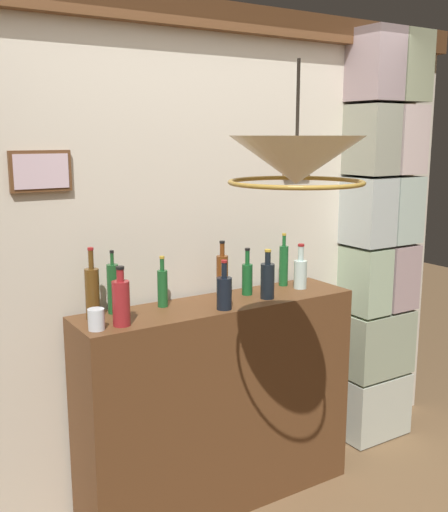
# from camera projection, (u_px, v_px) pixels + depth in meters

# --- Properties ---
(panelled_rear_partition) EXTENTS (3.65, 0.15, 2.61)m
(panelled_rear_partition) POSITION_uv_depth(u_px,v_px,m) (193.00, 242.00, 3.23)
(panelled_rear_partition) COLOR beige
(panelled_rear_partition) RESTS_ON ground
(stone_pillar) EXTENTS (0.46, 0.34, 2.54)m
(stone_pillar) POSITION_uv_depth(u_px,v_px,m) (377.00, 245.00, 3.78)
(stone_pillar) COLOR beige
(stone_pillar) RESTS_ON ground
(bar_shelf_unit) EXTENTS (1.50, 0.37, 1.11)m
(bar_shelf_unit) POSITION_uv_depth(u_px,v_px,m) (219.00, 404.00, 3.18)
(bar_shelf_unit) COLOR brown
(bar_shelf_unit) RESTS_ON ground
(liquor_bottle_brandy) EXTENTS (0.06, 0.06, 0.30)m
(liquor_bottle_brandy) POSITION_uv_depth(u_px,v_px,m) (222.00, 275.00, 3.17)
(liquor_bottle_brandy) COLOR brown
(liquor_bottle_brandy) RESTS_ON bar_shelf_unit
(liquor_bottle_rum) EXTENTS (0.05, 0.05, 0.30)m
(liquor_bottle_rum) POSITION_uv_depth(u_px,v_px,m) (284.00, 265.00, 3.39)
(liquor_bottle_rum) COLOR #195525
(liquor_bottle_rum) RESTS_ON bar_shelf_unit
(liquor_bottle_vodka) EXTENTS (0.06, 0.06, 0.30)m
(liquor_bottle_vodka) POSITION_uv_depth(u_px,v_px,m) (113.00, 288.00, 2.86)
(liquor_bottle_vodka) COLOR #1A5023
(liquor_bottle_vodka) RESTS_ON bar_shelf_unit
(liquor_bottle_vermouth) EXTENTS (0.05, 0.05, 0.26)m
(liquor_bottle_vermouth) POSITION_uv_depth(u_px,v_px,m) (163.00, 287.00, 2.98)
(liquor_bottle_vermouth) COLOR #1A5425
(liquor_bottle_vermouth) RESTS_ON bar_shelf_unit
(liquor_bottle_rye) EXTENTS (0.07, 0.07, 0.34)m
(liquor_bottle_rye) POSITION_uv_depth(u_px,v_px,m) (92.00, 292.00, 2.77)
(liquor_bottle_rye) COLOR #573815
(liquor_bottle_rye) RESTS_ON bar_shelf_unit
(liquor_bottle_amaro) EXTENTS (0.07, 0.07, 0.26)m
(liquor_bottle_amaro) POSITION_uv_depth(u_px,v_px,m) (267.00, 280.00, 3.13)
(liquor_bottle_amaro) COLOR black
(liquor_bottle_amaro) RESTS_ON bar_shelf_unit
(liquor_bottle_port) EXTENTS (0.07, 0.07, 0.25)m
(liquor_bottle_port) POSITION_uv_depth(u_px,v_px,m) (300.00, 272.00, 3.34)
(liquor_bottle_port) COLOR silver
(liquor_bottle_port) RESTS_ON bar_shelf_unit
(liquor_bottle_tequila) EXTENTS (0.07, 0.07, 0.25)m
(liquor_bottle_tequila) POSITION_uv_depth(u_px,v_px,m) (224.00, 292.00, 2.94)
(liquor_bottle_tequila) COLOR black
(liquor_bottle_tequila) RESTS_ON bar_shelf_unit
(liquor_bottle_gin) EXTENTS (0.08, 0.08, 0.27)m
(liquor_bottle_gin) POSITION_uv_depth(u_px,v_px,m) (121.00, 302.00, 2.68)
(liquor_bottle_gin) COLOR maroon
(liquor_bottle_gin) RESTS_ON bar_shelf_unit
(liquor_bottle_whiskey) EXTENTS (0.06, 0.06, 0.25)m
(liquor_bottle_whiskey) POSITION_uv_depth(u_px,v_px,m) (247.00, 277.00, 3.20)
(liquor_bottle_whiskey) COLOR #175524
(liquor_bottle_whiskey) RESTS_ON bar_shelf_unit
(glass_tumbler_rocks) EXTENTS (0.07, 0.07, 0.09)m
(glass_tumbler_rocks) POSITION_uv_depth(u_px,v_px,m) (96.00, 319.00, 2.63)
(glass_tumbler_rocks) COLOR silver
(glass_tumbler_rocks) RESTS_ON bar_shelf_unit
(pendant_lamp) EXTENTS (0.48, 0.48, 0.43)m
(pendant_lamp) POSITION_uv_depth(u_px,v_px,m) (296.00, 162.00, 2.12)
(pendant_lamp) COLOR #EFE5C6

